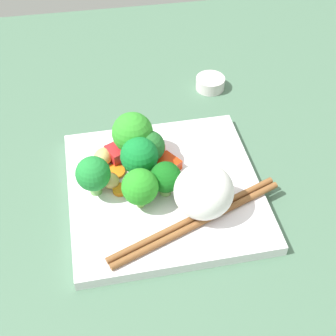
{
  "coord_description": "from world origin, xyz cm",
  "views": [
    {
      "loc": [
        43.55,
        -7.12,
        49.86
      ],
      "look_at": [
        -1.29,
        0.76,
        3.57
      ],
      "focal_mm": 51.24,
      "sensor_mm": 36.0,
      "label": 1
    }
  ],
  "objects_px": {
    "broccoli_floret_4": "(140,187)",
    "chopstick_pair": "(197,220)",
    "square_plate": "(164,189)",
    "rice_mound": "(204,191)",
    "sauce_cup": "(210,83)",
    "carrot_slice_1": "(115,172)"
  },
  "relations": [
    {
      "from": "sauce_cup",
      "to": "carrot_slice_1",
      "type": "bearing_deg",
      "value": -43.59
    },
    {
      "from": "carrot_slice_1",
      "to": "sauce_cup",
      "type": "distance_m",
      "value": 0.27
    },
    {
      "from": "sauce_cup",
      "to": "broccoli_floret_4",
      "type": "bearing_deg",
      "value": -31.23
    },
    {
      "from": "square_plate",
      "to": "carrot_slice_1",
      "type": "height_order",
      "value": "carrot_slice_1"
    },
    {
      "from": "broccoli_floret_4",
      "to": "chopstick_pair",
      "type": "xyz_separation_m",
      "value": [
        0.04,
        0.07,
        -0.03
      ]
    },
    {
      "from": "broccoli_floret_4",
      "to": "carrot_slice_1",
      "type": "xyz_separation_m",
      "value": [
        -0.06,
        -0.03,
        -0.03
      ]
    },
    {
      "from": "square_plate",
      "to": "broccoli_floret_4",
      "type": "distance_m",
      "value": 0.06
    },
    {
      "from": "rice_mound",
      "to": "chopstick_pair",
      "type": "xyz_separation_m",
      "value": [
        0.02,
        -0.01,
        -0.03
      ]
    },
    {
      "from": "square_plate",
      "to": "rice_mound",
      "type": "xyz_separation_m",
      "value": [
        0.05,
        0.04,
        0.04
      ]
    },
    {
      "from": "broccoli_floret_4",
      "to": "sauce_cup",
      "type": "relative_size",
      "value": 1.2
    },
    {
      "from": "chopstick_pair",
      "to": "sauce_cup",
      "type": "bearing_deg",
      "value": 51.8
    },
    {
      "from": "carrot_slice_1",
      "to": "rice_mound",
      "type": "bearing_deg",
      "value": 50.82
    },
    {
      "from": "rice_mound",
      "to": "carrot_slice_1",
      "type": "distance_m",
      "value": 0.14
    },
    {
      "from": "rice_mound",
      "to": "broccoli_floret_4",
      "type": "xyz_separation_m",
      "value": [
        -0.02,
        -0.08,
        -0.0
      ]
    },
    {
      "from": "chopstick_pair",
      "to": "rice_mound",
      "type": "bearing_deg",
      "value": 38.24
    },
    {
      "from": "carrot_slice_1",
      "to": "chopstick_pair",
      "type": "relative_size",
      "value": 0.11
    },
    {
      "from": "carrot_slice_1",
      "to": "chopstick_pair",
      "type": "xyz_separation_m",
      "value": [
        0.11,
        0.09,
        0.0
      ]
    },
    {
      "from": "square_plate",
      "to": "sauce_cup",
      "type": "xyz_separation_m",
      "value": [
        -0.23,
        0.12,
        0.0
      ]
    },
    {
      "from": "broccoli_floret_4",
      "to": "chopstick_pair",
      "type": "height_order",
      "value": "broccoli_floret_4"
    },
    {
      "from": "carrot_slice_1",
      "to": "sauce_cup",
      "type": "height_order",
      "value": "same"
    },
    {
      "from": "sauce_cup",
      "to": "rice_mound",
      "type": "bearing_deg",
      "value": -15.6
    },
    {
      "from": "square_plate",
      "to": "carrot_slice_1",
      "type": "relative_size",
      "value": 9.54
    }
  ]
}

